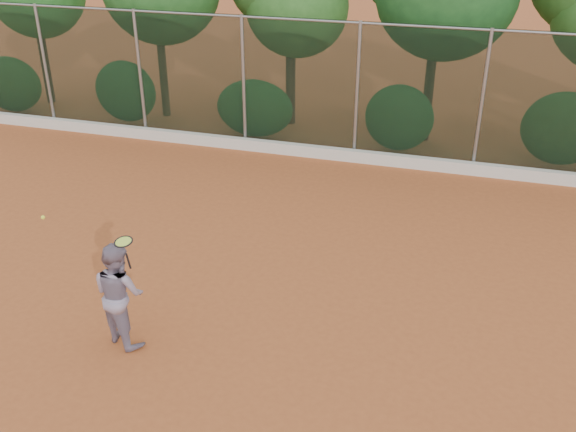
# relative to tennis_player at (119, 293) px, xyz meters

# --- Properties ---
(ground) EXTENTS (80.00, 80.00, 0.00)m
(ground) POSITION_rel_tennis_player_xyz_m (1.93, 1.43, -0.85)
(ground) COLOR #A35026
(ground) RESTS_ON ground
(concrete_curb) EXTENTS (24.00, 0.20, 0.30)m
(concrete_curb) POSITION_rel_tennis_player_xyz_m (1.93, 8.25, -0.70)
(concrete_curb) COLOR beige
(concrete_curb) RESTS_ON ground
(tennis_player) EXTENTS (1.02, 0.93, 1.70)m
(tennis_player) POSITION_rel_tennis_player_xyz_m (0.00, 0.00, 0.00)
(tennis_player) COLOR gray
(tennis_player) RESTS_ON ground
(chainlink_fence) EXTENTS (24.09, 0.09, 3.50)m
(chainlink_fence) POSITION_rel_tennis_player_xyz_m (1.93, 8.43, 1.01)
(chainlink_fence) COLOR black
(chainlink_fence) RESTS_ON ground
(tennis_racket) EXTENTS (0.32, 0.32, 0.52)m
(tennis_racket) POSITION_rel_tennis_player_xyz_m (0.28, -0.14, 0.98)
(tennis_racket) COLOR black
(tennis_racket) RESTS_ON ground
(tennis_ball_in_flight) EXTENTS (0.06, 0.06, 0.06)m
(tennis_ball_in_flight) POSITION_rel_tennis_player_xyz_m (-1.45, 0.40, 0.87)
(tennis_ball_in_flight) COLOR #EDF638
(tennis_ball_in_flight) RESTS_ON ground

